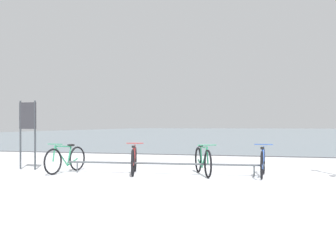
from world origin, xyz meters
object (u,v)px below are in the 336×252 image
bicycle_2 (203,161)px  bicycle_3 (263,162)px  info_sign (28,123)px  bicycle_0 (66,159)px  bicycle_1 (134,160)px

bicycle_2 → bicycle_3: 1.47m
info_sign → bicycle_2: bearing=0.2°
bicycle_0 → bicycle_3: (5.06, 0.49, -0.00)m
bicycle_1 → bicycle_3: 3.25m
bicycle_2 → bicycle_3: size_ratio=1.02×
bicycle_1 → bicycle_3: (3.24, 0.23, 0.00)m
bicycle_3 → info_sign: size_ratio=0.83×
info_sign → bicycle_1: bearing=-2.4°
bicycle_0 → bicycle_3: 5.08m
bicycle_3 → bicycle_2: bearing=-176.8°
bicycle_0 → bicycle_1: 1.84m
bicycle_1 → bicycle_2: (1.77, 0.15, 0.01)m
bicycle_3 → info_sign: 6.53m
bicycle_3 → info_sign: info_sign is taller
bicycle_0 → bicycle_1: size_ratio=1.00×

